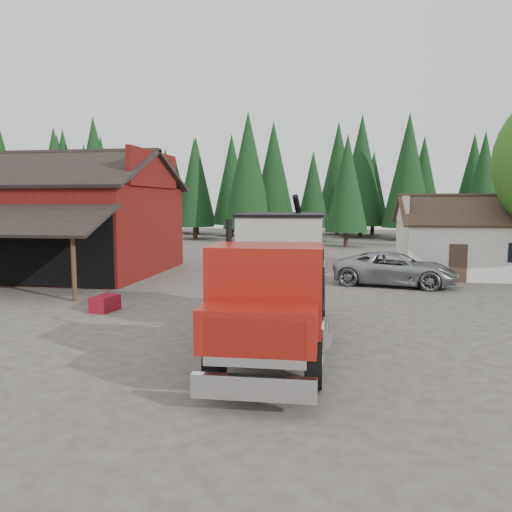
# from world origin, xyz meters

# --- Properties ---
(ground) EXTENTS (120.00, 120.00, 0.00)m
(ground) POSITION_xyz_m (0.00, 0.00, 0.00)
(ground) COLOR #453E36
(ground) RESTS_ON ground
(red_barn) EXTENTS (12.80, 13.63, 7.18)m
(red_barn) POSITION_xyz_m (-11.00, 9.90, 2.69)
(red_barn) COLOR maroon
(red_barn) RESTS_ON ground
(farmhouse) EXTENTS (8.60, 6.42, 4.65)m
(farmhouse) POSITION_xyz_m (13.00, 13.00, 1.67)
(farmhouse) COLOR silver
(farmhouse) RESTS_ON ground
(conifer_backdrop) EXTENTS (76.00, 16.00, 16.00)m
(conifer_backdrop) POSITION_xyz_m (0.00, 42.00, 0.00)
(conifer_backdrop) COLOR black
(conifer_backdrop) RESTS_ON ground
(near_pine_a) EXTENTS (4.40, 4.40, 11.40)m
(near_pine_a) POSITION_xyz_m (-22.00, 28.00, 6.39)
(near_pine_a) COLOR #382619
(near_pine_a) RESTS_ON ground
(near_pine_b) EXTENTS (3.96, 3.96, 10.40)m
(near_pine_b) POSITION_xyz_m (6.00, 30.00, 5.89)
(near_pine_b) COLOR #382619
(near_pine_b) RESTS_ON ground
(near_pine_d) EXTENTS (5.28, 5.28, 13.40)m
(near_pine_d) POSITION_xyz_m (-4.00, 34.00, 7.39)
(near_pine_d) COLOR #382619
(near_pine_d) RESTS_ON ground
(feed_truck) EXTENTS (3.12, 9.89, 4.43)m
(feed_truck) POSITION_xyz_m (3.66, -2.97, 2.07)
(feed_truck) COLOR black
(feed_truck) RESTS_ON ground
(silver_car) EXTENTS (6.47, 3.94, 1.68)m
(silver_car) POSITION_xyz_m (8.18, 8.50, 0.84)
(silver_car) COLOR #929499
(silver_car) RESTS_ON ground
(equip_box) EXTENTS (0.89, 1.21, 0.60)m
(equip_box) POSITION_xyz_m (-3.45, 0.50, 0.30)
(equip_box) COLOR maroon
(equip_box) RESTS_ON ground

